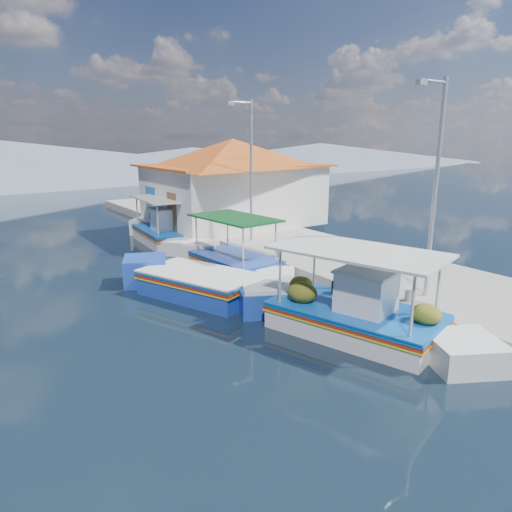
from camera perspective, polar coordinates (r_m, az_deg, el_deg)
ground at (r=10.10m, az=13.78°, el=-15.51°), size 160.00×160.00×0.00m
quay at (r=17.82m, az=12.05°, el=-1.22°), size 5.00×44.00×0.50m
bollards at (r=15.76m, az=8.86°, el=-1.63°), size 0.20×17.20×0.30m
main_caique at (r=12.33m, az=11.86°, el=-7.23°), size 3.59×7.31×2.51m
caique_green_canopy at (r=17.34m, az=-2.74°, el=-0.98°), size 2.24×6.37×2.39m
caique_blue_hull at (r=15.01m, az=-7.00°, el=-3.67°), size 3.60×6.38×1.22m
caique_far at (r=22.78m, az=-11.39°, el=2.74°), size 2.38×6.86×2.41m
harbor_building at (r=24.45m, az=-2.83°, el=9.32°), size 10.49×10.49×4.40m
lamp_post_near at (r=13.65m, az=21.16°, el=8.79°), size 1.21×0.14×6.00m
lamp_post_far at (r=20.11m, az=-0.83°, el=11.29°), size 1.21×0.14×6.00m
mountain_ridge at (r=63.11m, az=-23.16°, el=10.71°), size 171.40×96.00×5.50m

